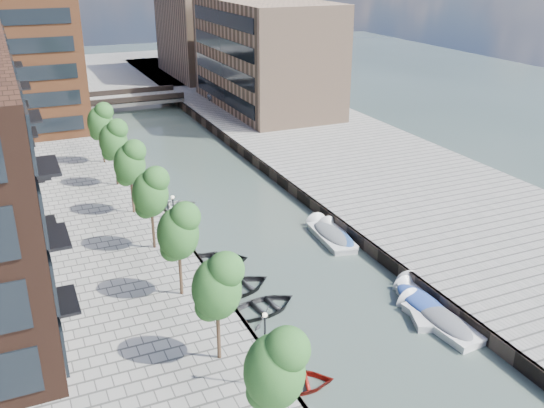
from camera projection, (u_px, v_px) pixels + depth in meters
water at (204, 178)px, 59.51m from camera, size 300.00×300.00×0.00m
quay_right at (345, 153)px, 65.31m from camera, size 20.00×140.00×1.00m
quay_wall_left at (142, 182)px, 57.04m from camera, size 0.25×140.00×1.00m
quay_wall_right at (261, 165)px, 61.60m from camera, size 0.25×140.00×1.00m
far_closure at (102, 73)px, 110.05m from camera, size 80.00×40.00×1.00m
tan_block_near at (265, 54)px, 81.04m from camera, size 12.00×25.00×14.00m
tan_block_far at (204, 27)px, 102.64m from camera, size 12.00×20.00×16.00m
bridge at (134, 99)px, 86.04m from camera, size 13.00×6.00×1.30m
tree_0 at (274, 367)px, 23.88m from camera, size 2.50×2.50×5.95m
tree_1 at (217, 285)px, 29.80m from camera, size 2.50×2.50×5.95m
tree_2 at (178, 230)px, 35.71m from camera, size 2.50×2.50×5.95m
tree_3 at (150, 191)px, 41.63m from camera, size 2.50×2.50×5.95m
tree_4 at (129, 162)px, 47.55m from camera, size 2.50×2.50×5.95m
tree_5 at (113, 139)px, 53.47m from camera, size 2.50×2.50×5.95m
tree_6 at (100, 120)px, 59.38m from camera, size 2.50×2.50×5.95m
lamp_0 at (265, 342)px, 28.43m from camera, size 0.24×0.24×4.12m
lamp_1 at (174, 217)px, 41.96m from camera, size 0.24×0.24×4.12m
lamp_2 at (127, 153)px, 55.48m from camera, size 0.24×0.24×4.12m
sloop_0 at (263, 311)px, 37.36m from camera, size 5.08×4.02×0.95m
sloop_1 at (238, 291)px, 39.52m from camera, size 5.29×4.22×0.98m
sloop_2 at (294, 386)px, 30.84m from camera, size 4.85×4.08×0.86m
sloop_3 at (173, 208)px, 52.52m from camera, size 4.18×3.06×0.84m
sloop_4 at (217, 263)px, 43.18m from camera, size 5.26×4.45×0.93m
motorboat_0 at (420, 301)px, 37.95m from camera, size 3.85×6.04×1.91m
motorboat_1 at (437, 319)px, 36.10m from camera, size 2.46×5.87×1.90m
motorboat_2 at (420, 301)px, 38.21m from camera, size 2.07×5.05×1.65m
motorboat_3 at (335, 237)px, 46.73m from camera, size 2.87×5.45×1.73m
motorboat_4 at (329, 234)px, 47.05m from camera, size 2.39×5.83×1.90m
car at (217, 97)px, 85.66m from camera, size 2.13×4.31×1.41m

